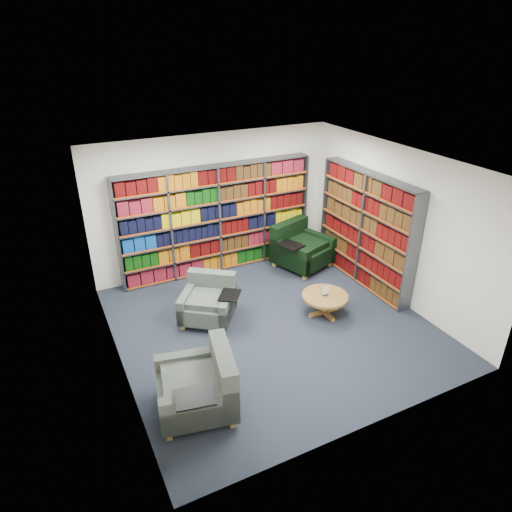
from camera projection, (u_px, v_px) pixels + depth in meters
name	position (u px, v px, depth m)	size (l,w,h in m)	color
room_shell	(273.00, 251.00, 7.18)	(5.02, 5.02, 2.82)	black
bookshelf_back	(218.00, 220.00, 9.19)	(4.00, 0.28, 2.20)	#47494F
bookshelf_right	(365.00, 230.00, 8.72)	(0.28, 2.50, 2.20)	#47494F
chair_teal_left	(209.00, 302.00, 7.88)	(1.19, 1.19, 0.77)	#0E2338
chair_green_right	(299.00, 249.00, 9.65)	(1.33, 1.27, 0.91)	black
chair_teal_front	(203.00, 387.00, 5.92)	(1.15, 1.25, 0.89)	#0E2338
coffee_table	(325.00, 299.00, 7.98)	(0.81, 0.81, 0.57)	#9A602F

